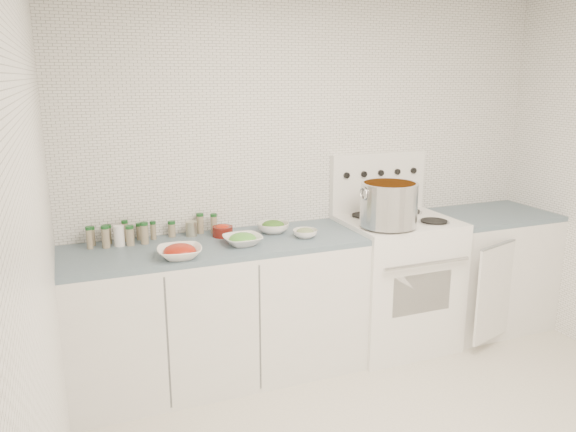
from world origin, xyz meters
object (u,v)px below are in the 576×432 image
object	(u,v)px
stove	(395,278)
stock_pot	(389,203)
bowl_snowpea	(243,239)
bowl_tomato	(180,252)

from	to	relation	value
stove	stock_pot	distance (m)	0.65
stock_pot	bowl_snowpea	distance (m)	0.99
stove	bowl_tomato	xyz separation A→B (m)	(-1.57, -0.20, 0.44)
stove	stock_pot	xyz separation A→B (m)	(-0.18, -0.17, 0.60)
stove	bowl_tomato	distance (m)	1.64
stove	bowl_snowpea	xyz separation A→B (m)	(-1.16, -0.09, 0.44)
stove	bowl_snowpea	bearing A→B (deg)	-175.74
stove	stock_pot	world-z (taller)	stove
stove	bowl_snowpea	size ratio (longest dim) A/B	5.56
stock_pot	bowl_tomato	distance (m)	1.39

